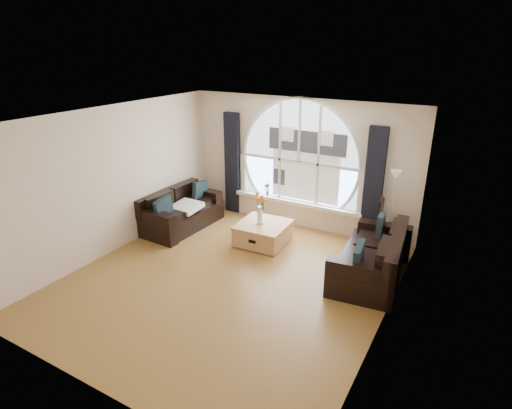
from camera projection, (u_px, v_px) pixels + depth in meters
The scene contains 21 objects.
ground at pixel (229, 280), 7.02m from camera, with size 5.00×5.50×0.01m, color brown.
ceiling at pixel (225, 118), 6.04m from camera, with size 5.00×5.50×0.01m, color silver.
wall_back at pixel (300, 163), 8.76m from camera, with size 5.00×0.01×2.70m, color beige.
wall_front at pixel (81, 289), 4.30m from camera, with size 5.00×0.01×2.70m, color beige.
wall_left at pixel (114, 180), 7.68m from camera, with size 0.01×5.50×2.70m, color beige.
wall_right at pixel (390, 240), 5.38m from camera, with size 0.01×5.50×2.70m, color beige.
attic_slope at pixel (375, 161), 5.15m from camera, with size 0.92×5.50×0.72m, color silver.
arched_window at pixel (300, 151), 8.63m from camera, with size 2.60×0.06×2.15m, color silver.
window_sill at pixel (296, 202), 8.98m from camera, with size 2.90×0.22×0.08m, color white.
window_frame at pixel (299, 151), 8.61m from camera, with size 2.76×0.08×2.15m, color white.
neighbor_house at pixel (306, 158), 8.60m from camera, with size 1.70×0.02×1.50m, color silver.
curtain_left at pixel (232, 164), 9.47m from camera, with size 0.35×0.12×2.30m, color black.
curtain_right at pixel (373, 186), 7.99m from camera, with size 0.35×0.12×2.30m, color black.
sofa_left at pixel (182, 209), 8.89m from camera, with size 0.90×1.80×0.80m, color black.
sofa_right at pixel (372, 255), 6.98m from camera, with size 0.95×1.90×0.84m, color black.
coffee_chest at pixel (263, 232), 8.22m from camera, with size 0.94×0.94×0.46m, color tan.
throw_blanket at pixel (186, 207), 8.76m from camera, with size 0.55×0.55×0.10m, color silver.
vase_flowers at pixel (260, 205), 8.02m from camera, with size 0.24×0.24×0.70m, color white.
floor_lamp at pixel (391, 212), 7.69m from camera, with size 0.24×0.24×1.60m, color #B2B2B2.
guitar at pixel (380, 221), 8.01m from camera, with size 0.36×0.24×1.06m, color brown.
potted_plant at pixel (267, 189), 9.25m from camera, with size 0.14×0.10×0.27m, color #1E6023.
Camera 1 is at (3.40, -5.06, 3.73)m, focal length 29.38 mm.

